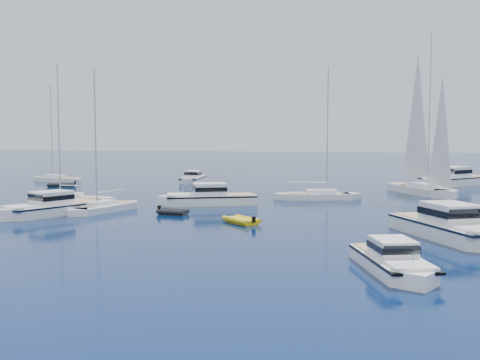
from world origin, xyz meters
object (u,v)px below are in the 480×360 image
object	(u,v)px
motor_cruiser_near	(393,272)
motor_cruiser_right	(451,239)
tender_yellow	(241,223)
sailboat_fore	(104,211)

from	to	relation	value
motor_cruiser_near	motor_cruiser_right	bearing A→B (deg)	-129.78
motor_cruiser_right	tender_yellow	xyz separation A→B (m)	(-15.14, 3.41, 0.00)
sailboat_fore	tender_yellow	xyz separation A→B (m)	(13.61, -3.80, 0.00)
motor_cruiser_near	motor_cruiser_right	distance (m)	11.12
motor_cruiser_right	sailboat_fore	xyz separation A→B (m)	(-28.75, 7.21, 0.00)
motor_cruiser_right	sailboat_fore	size ratio (longest dim) A/B	0.87
sailboat_fore	tender_yellow	bearing A→B (deg)	-177.30
motor_cruiser_near	tender_yellow	bearing A→B (deg)	-69.15
motor_cruiser_near	tender_yellow	xyz separation A→B (m)	(-10.98, 13.72, 0.00)
sailboat_fore	motor_cruiser_right	bearing A→B (deg)	-175.77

